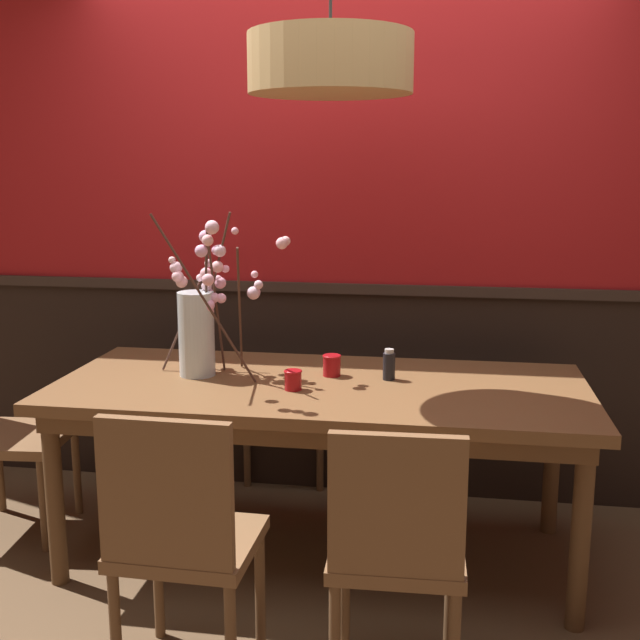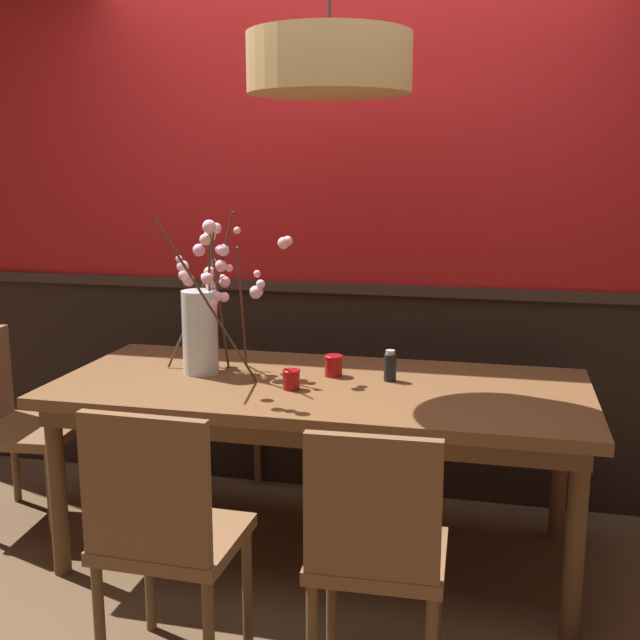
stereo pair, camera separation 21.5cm
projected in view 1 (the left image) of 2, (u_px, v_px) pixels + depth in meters
ground_plane at (320, 555)px, 3.33m from camera, size 24.00×24.00×0.00m
back_wall at (345, 196)px, 3.78m from camera, size 5.53×0.14×2.99m
dining_table at (320, 402)px, 3.20m from camera, size 2.16×0.95×0.76m
chair_far_side_left at (291, 378)px, 4.15m from camera, size 0.45×0.39×0.93m
chair_near_side_right at (396, 546)px, 2.35m from camera, size 0.43×0.39×0.90m
chair_near_side_left at (180, 534)px, 2.39m from camera, size 0.44×0.41×0.93m
vase_with_blossoms at (202, 320)px, 3.26m from camera, size 0.57×0.55×0.70m
candle_holder_nearer_center at (293, 380)px, 3.07m from camera, size 0.07×0.07×0.08m
candle_holder_nearer_edge at (332, 365)px, 3.28m from camera, size 0.08×0.08×0.09m
condiment_bottle at (389, 365)px, 3.22m from camera, size 0.05×0.05×0.13m
pendant_lamp at (330, 64)px, 2.88m from camera, size 0.62×0.62×1.10m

